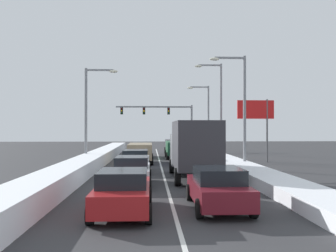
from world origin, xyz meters
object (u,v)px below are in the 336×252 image
object	(u,v)px
street_lamp_right_near	(240,101)
suv_charcoal_right_lane_fifth	(174,145)
suv_green_right_lane_fourth	(176,148)
box_truck_right_lane_second	(194,147)
suv_tan_center_lane_fourth	(140,151)
sedan_red_center_lane_nearest	(123,191)
roadside_sign_right	(256,116)
sedan_black_center_lane_fifth	(140,150)
sedan_silver_center_lane_third	(136,161)
street_lamp_right_mid	(218,103)
sedan_maroon_right_lane_nearest	(218,188)
suv_navy_right_lane_third	(184,152)
sedan_white_center_lane_second	(132,171)
street_lamp_left_mid	(91,107)
traffic_light_gantry	(165,116)
street_lamp_right_far	(205,113)

from	to	relation	value
street_lamp_right_near	suv_charcoal_right_lane_fifth	bearing A→B (deg)	103.26
suv_charcoal_right_lane_fifth	suv_green_right_lane_fourth	bearing A→B (deg)	-91.76
street_lamp_right_near	box_truck_right_lane_second	bearing A→B (deg)	-127.93
suv_charcoal_right_lane_fifth	suv_tan_center_lane_fourth	bearing A→B (deg)	-108.17
sedan_red_center_lane_nearest	roadside_sign_right	xyz separation A→B (m)	(10.07, 18.60, 3.25)
box_truck_right_lane_second	sedan_black_center_lane_fifth	distance (m)	16.86
sedan_red_center_lane_nearest	sedan_silver_center_lane_third	distance (m)	12.26
suv_charcoal_right_lane_fifth	sedan_red_center_lane_nearest	bearing A→B (deg)	-97.23
sedan_silver_center_lane_third	box_truck_right_lane_second	bearing A→B (deg)	-46.92
suv_green_right_lane_fourth	street_lamp_right_mid	world-z (taller)	street_lamp_right_mid
sedan_maroon_right_lane_nearest	sedan_silver_center_lane_third	distance (m)	12.14
roadside_sign_right	sedan_maroon_right_lane_nearest	bearing A→B (deg)	-110.24
suv_navy_right_lane_third	suv_tan_center_lane_fourth	world-z (taller)	same
suv_navy_right_lane_third	street_lamp_right_near	size ratio (longest dim) A/B	0.60
box_truck_right_lane_second	sedan_silver_center_lane_third	bearing A→B (deg)	133.08
suv_navy_right_lane_third	sedan_white_center_lane_second	bearing A→B (deg)	-108.59
sedan_maroon_right_lane_nearest	street_lamp_right_mid	size ratio (longest dim) A/B	0.49
box_truck_right_lane_second	sedan_silver_center_lane_third	size ratio (longest dim) A/B	1.60
suv_tan_center_lane_fourth	sedan_black_center_lane_fifth	bearing A→B (deg)	91.47
sedan_white_center_lane_second	street_lamp_left_mid	xyz separation A→B (m)	(-3.85, 10.75, 3.94)
suv_charcoal_right_lane_fifth	street_lamp_right_mid	xyz separation A→B (m)	(3.74, -6.87, 4.43)
sedan_maroon_right_lane_nearest	street_lamp_right_mid	distance (m)	22.67
suv_green_right_lane_fourth	street_lamp_right_near	size ratio (longest dim) A/B	0.60
sedan_black_center_lane_fifth	street_lamp_right_near	size ratio (longest dim) A/B	0.55
traffic_light_gantry	roadside_sign_right	xyz separation A→B (m)	(7.10, -19.37, -0.71)
sedan_white_center_lane_second	suv_navy_right_lane_third	bearing A→B (deg)	71.41
sedan_red_center_lane_nearest	sedan_maroon_right_lane_nearest	bearing A→B (deg)	10.41
sedan_maroon_right_lane_nearest	sedan_red_center_lane_nearest	xyz separation A→B (m)	(-3.44, -0.63, 0.00)
suv_navy_right_lane_third	street_lamp_left_mid	size ratio (longest dim) A/B	0.63
sedan_silver_center_lane_third	street_lamp_right_far	xyz separation A→B (m)	(7.65, 19.07, 4.10)
suv_charcoal_right_lane_fifth	sedan_black_center_lane_fifth	bearing A→B (deg)	-130.84
suv_navy_right_lane_third	street_lamp_left_mid	xyz separation A→B (m)	(-7.59, -0.36, 3.69)
sedan_maroon_right_lane_nearest	roadside_sign_right	bearing A→B (deg)	69.76
suv_green_right_lane_fourth	street_lamp_left_mid	bearing A→B (deg)	-139.24
suv_charcoal_right_lane_fifth	street_lamp_right_near	size ratio (longest dim) A/B	0.60
sedan_red_center_lane_nearest	street_lamp_right_near	distance (m)	16.01
sedan_white_center_lane_second	street_lamp_right_mid	bearing A→B (deg)	65.22
suv_navy_right_lane_third	street_lamp_right_mid	distance (m)	7.68
sedan_maroon_right_lane_nearest	traffic_light_gantry	bearing A→B (deg)	90.73
street_lamp_right_near	sedan_maroon_right_lane_nearest	bearing A→B (deg)	-107.15
suv_green_right_lane_fourth	sedan_maroon_right_lane_nearest	bearing A→B (deg)	-90.25
suv_navy_right_lane_third	suv_green_right_lane_fourth	distance (m)	6.01
suv_navy_right_lane_third	roadside_sign_right	size ratio (longest dim) A/B	0.89
sedan_white_center_lane_second	street_lamp_right_mid	xyz separation A→B (m)	(7.46, 16.16, 4.68)
suv_green_right_lane_fourth	suv_tan_center_lane_fourth	world-z (taller)	same
street_lamp_right_near	suv_navy_right_lane_third	bearing A→B (deg)	133.98
sedan_red_center_lane_nearest	suv_tan_center_lane_fourth	xyz separation A→B (m)	(0.11, 18.31, 0.25)
traffic_light_gantry	street_lamp_left_mid	distance (m)	22.02
suv_tan_center_lane_fourth	street_lamp_right_far	xyz separation A→B (m)	(7.49, 13.01, 3.84)
sedan_red_center_lane_nearest	sedan_white_center_lane_second	xyz separation A→B (m)	(-0.00, 6.28, 0.00)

